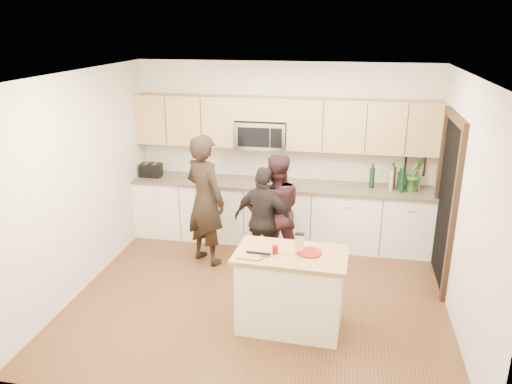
% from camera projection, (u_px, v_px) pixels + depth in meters
% --- Properties ---
extents(floor, '(4.50, 4.50, 0.00)m').
position_uv_depth(floor, '(260.00, 296.00, 6.22)').
color(floor, brown).
rests_on(floor, ground).
extents(room_shell, '(4.52, 4.02, 2.71)m').
position_uv_depth(room_shell, '(260.00, 162.00, 5.66)').
color(room_shell, beige).
rests_on(room_shell, ground).
extents(back_cabinetry, '(4.50, 0.66, 0.94)m').
position_uv_depth(back_cabinetry, '(280.00, 212.00, 7.63)').
color(back_cabinetry, white).
rests_on(back_cabinetry, ground).
extents(upper_cabinetry, '(4.50, 0.33, 0.75)m').
position_uv_depth(upper_cabinetry, '(285.00, 122.00, 7.32)').
color(upper_cabinetry, tan).
rests_on(upper_cabinetry, ground).
extents(microwave, '(0.76, 0.41, 0.40)m').
position_uv_depth(microwave, '(261.00, 135.00, 7.41)').
color(microwave, silver).
rests_on(microwave, ground).
extents(doorway, '(0.06, 1.25, 2.20)m').
position_uv_depth(doorway, '(447.00, 196.00, 6.28)').
color(doorway, black).
rests_on(doorway, ground).
extents(framed_picture, '(0.30, 0.03, 0.38)m').
position_uv_depth(framed_picture, '(415.00, 163.00, 7.30)').
color(framed_picture, black).
rests_on(framed_picture, ground).
extents(dish_towel, '(0.34, 0.60, 0.48)m').
position_uv_depth(dish_towel, '(216.00, 192.00, 7.52)').
color(dish_towel, white).
rests_on(dish_towel, ground).
extents(island, '(1.23, 0.75, 0.90)m').
position_uv_depth(island, '(290.00, 290.00, 5.46)').
color(island, white).
rests_on(island, ground).
extents(red_plate, '(0.27, 0.27, 0.02)m').
position_uv_depth(red_plate, '(309.00, 252.00, 5.31)').
color(red_plate, maroon).
rests_on(red_plate, island).
extents(box_grater, '(0.10, 0.06, 0.22)m').
position_uv_depth(box_grater, '(299.00, 242.00, 5.27)').
color(box_grater, silver).
rests_on(box_grater, red_plate).
extents(drink_glass, '(0.06, 0.06, 0.09)m').
position_uv_depth(drink_glass, '(275.00, 250.00, 5.29)').
color(drink_glass, maroon).
rests_on(drink_glass, island).
extents(cutting_board, '(0.24, 0.17, 0.02)m').
position_uv_depth(cutting_board, '(250.00, 256.00, 5.23)').
color(cutting_board, '#A87C46').
rests_on(cutting_board, island).
extents(tongs, '(0.26, 0.04, 0.02)m').
position_uv_depth(tongs, '(258.00, 253.00, 5.25)').
color(tongs, black).
rests_on(tongs, cutting_board).
extents(knife, '(0.19, 0.03, 0.01)m').
position_uv_depth(knife, '(256.00, 257.00, 5.19)').
color(knife, silver).
rests_on(knife, cutting_board).
extents(toaster, '(0.32, 0.21, 0.21)m').
position_uv_depth(toaster, '(151.00, 170.00, 7.79)').
color(toaster, black).
rests_on(toaster, back_cabinetry).
extents(bottle_cluster, '(0.73, 0.23, 0.38)m').
position_uv_depth(bottle_cluster, '(399.00, 178.00, 7.15)').
color(bottle_cluster, black).
rests_on(bottle_cluster, back_cabinetry).
extents(orchid, '(0.36, 0.33, 0.52)m').
position_uv_depth(orchid, '(415.00, 173.00, 7.08)').
color(orchid, '#357930').
rests_on(orchid, back_cabinetry).
extents(woman_left, '(0.80, 0.72, 1.84)m').
position_uv_depth(woman_left, '(205.00, 200.00, 6.84)').
color(woman_left, black).
rests_on(woman_left, ground).
extents(woman_center, '(0.91, 0.80, 1.59)m').
position_uv_depth(woman_center, '(275.00, 211.00, 6.79)').
color(woman_center, black).
rests_on(woman_center, ground).
extents(woman_right, '(0.93, 0.57, 1.48)m').
position_uv_depth(woman_right, '(264.00, 221.00, 6.61)').
color(woman_right, black).
rests_on(woman_right, ground).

